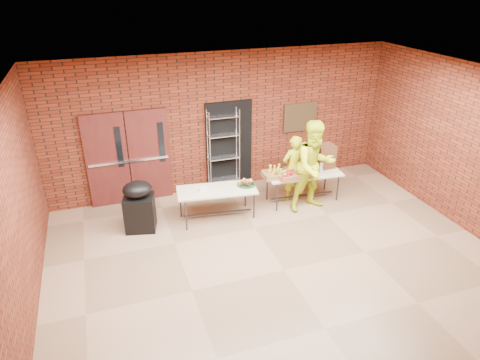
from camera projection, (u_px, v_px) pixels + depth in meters
name	position (u px, v px, depth m)	size (l,w,h in m)	color
room	(289.00, 189.00, 6.77)	(8.08, 7.08, 3.28)	brown
double_doors	(129.00, 158.00, 9.29)	(1.78, 0.12, 2.10)	#4C1A15
dark_doorway	(229.00, 145.00, 9.98)	(1.10, 0.06, 2.10)	black
bronze_plaque	(300.00, 117.00, 10.28)	(0.85, 0.04, 0.70)	#3B2817
wire_rack	(224.00, 151.00, 9.84)	(0.72, 0.24, 1.97)	silver
table_left	(217.00, 192.00, 8.82)	(1.70, 0.89, 0.67)	#B9AB8D
table_right	(303.00, 175.00, 9.51)	(1.72, 0.83, 0.69)	#B9AB8D
basket_bananas	(274.00, 174.00, 9.25)	(0.48, 0.38, 0.15)	#9E6B3F
basket_oranges	(295.00, 170.00, 9.46)	(0.43, 0.33, 0.13)	#9E6B3F
basket_apples	(289.00, 175.00, 9.20)	(0.49, 0.38, 0.15)	#9E6B3F
muffin_tray	(246.00, 183.00, 8.96)	(0.40, 0.40, 0.10)	#134A20
napkin_box	(204.00, 189.00, 8.75)	(0.17, 0.12, 0.06)	silver
coffee_dispenser	(325.00, 156.00, 9.65)	(0.40, 0.36, 0.53)	#512E1B
cup_stack_front	(315.00, 168.00, 9.41)	(0.08, 0.08, 0.24)	silver
cup_stack_mid	(321.00, 168.00, 9.44)	(0.07, 0.07, 0.22)	silver
cup_stack_back	(313.00, 165.00, 9.54)	(0.09, 0.09, 0.27)	silver
covered_grill	(139.00, 206.00, 8.45)	(0.68, 0.61, 1.06)	black
volunteer_woman	(293.00, 168.00, 9.49)	(0.56, 0.37, 1.53)	#C2D117
volunteer_man	(314.00, 166.00, 9.03)	(0.97, 0.76, 2.00)	#C2D117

